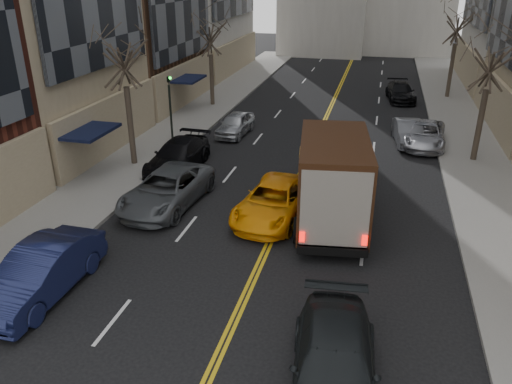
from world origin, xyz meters
TOP-DOWN VIEW (x-y plane):
  - sidewalk_left at (-9.00, 27.00)m, footprint 4.00×66.00m
  - sidewalk_right at (9.00, 27.00)m, footprint 4.00×66.00m
  - tree_lf_mid at (-8.80, 20.00)m, footprint 3.20×3.20m
  - tree_lf_far at (-8.80, 33.00)m, footprint 3.20×3.20m
  - tree_rt_mid at (8.80, 25.00)m, footprint 3.20×3.20m
  - tree_rt_far at (8.80, 40.00)m, footprint 3.20×3.20m
  - traffic_signal at (-7.39, 22.00)m, footprint 0.29×0.26m
  - ups_truck at (2.04, 16.00)m, footprint 3.48×7.14m
  - observer_sedan at (3.12, 6.98)m, footprint 2.61×5.40m
  - taxi at (-0.30, 15.90)m, footprint 3.07×5.55m
  - pedestrian at (2.25, 18.04)m, footprint 0.50×0.63m
  - parked_lf_b at (-6.30, 8.74)m, footprint 1.83×5.01m
  - parked_lf_c at (-5.10, 15.85)m, footprint 3.01×5.76m
  - parked_lf_d at (-6.30, 20.06)m, footprint 2.29×5.23m
  - parked_lf_e at (-5.10, 26.54)m, footprint 1.89×4.12m
  - parked_rt_a at (5.40, 27.33)m, footprint 1.94×4.31m
  - parked_rt_b at (6.30, 27.17)m, footprint 2.68×5.17m
  - parked_rt_c at (5.10, 38.28)m, footprint 2.54×4.97m

SIDE VIEW (x-z plane):
  - sidewalk_left at x=-9.00m, z-range 0.00..0.15m
  - sidewalk_right at x=9.00m, z-range 0.00..0.15m
  - parked_lf_e at x=-5.10m, z-range 0.00..1.37m
  - parked_rt_a at x=5.40m, z-range 0.00..1.37m
  - parked_rt_c at x=5.10m, z-range 0.00..1.38m
  - parked_rt_b at x=6.30m, z-range 0.00..1.39m
  - taxi at x=-0.30m, z-range 0.00..1.47m
  - parked_lf_d at x=-6.30m, z-range 0.00..1.49m
  - observer_sedan at x=3.12m, z-range 0.00..1.51m
  - pedestrian at x=2.25m, z-range 0.00..1.52m
  - parked_lf_c at x=-5.10m, z-range 0.00..1.55m
  - parked_lf_b at x=-6.30m, z-range 0.00..1.64m
  - ups_truck at x=2.04m, z-range 0.01..3.77m
  - traffic_signal at x=-7.39m, z-range 0.47..5.17m
  - tree_lf_far at x=-8.80m, z-range 1.97..10.08m
  - tree_rt_mid at x=8.80m, z-range 2.01..10.33m
  - tree_lf_mid at x=-8.80m, z-range 2.14..11.05m
  - tree_rt_far at x=8.80m, z-range 2.19..11.29m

